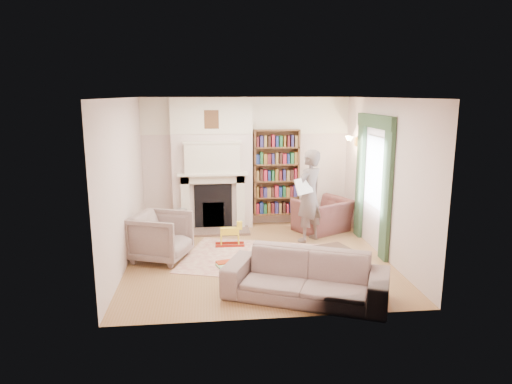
{
  "coord_description": "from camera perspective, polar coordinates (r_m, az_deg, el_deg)",
  "views": [
    {
      "loc": [
        -0.84,
        -7.66,
        2.86
      ],
      "look_at": [
        0.0,
        0.25,
        1.15
      ],
      "focal_mm": 32.0,
      "sensor_mm": 36.0,
      "label": 1
    }
  ],
  "objects": [
    {
      "name": "wall_right",
      "position": [
        8.39,
        15.66,
        1.65
      ],
      "size": [
        0.0,
        4.5,
        4.5
      ],
      "primitive_type": "plane",
      "rotation": [
        1.57,
        0.0,
        -1.57
      ],
      "color": "white",
      "rests_on": "floor"
    },
    {
      "name": "rug",
      "position": [
        8.19,
        -0.04,
        -8.25
      ],
      "size": [
        2.94,
        2.55,
        0.01
      ],
      "primitive_type": "cube",
      "rotation": [
        0.0,
        0.0,
        -0.29
      ],
      "color": "beige",
      "rests_on": "floor"
    },
    {
      "name": "pelmet",
      "position": [
        8.62,
        14.68,
        8.55
      ],
      "size": [
        0.09,
        1.7,
        0.24
      ],
      "primitive_type": "cube",
      "color": "#2F4930",
      "rests_on": "wall_right"
    },
    {
      "name": "wall_front",
      "position": [
        5.67,
        2.68,
        -2.82
      ],
      "size": [
        4.5,
        0.0,
        4.5
      ],
      "primitive_type": "plane",
      "rotation": [
        -1.57,
        0.0,
        0.0
      ],
      "color": "white",
      "rests_on": "floor"
    },
    {
      "name": "game_box_lid",
      "position": [
        7.9,
        -3.94,
        -8.82
      ],
      "size": [
        0.31,
        0.25,
        0.05
      ],
      "primitive_type": "cube",
      "rotation": [
        0.0,
        0.0,
        0.27
      ],
      "color": "#B63514",
      "rests_on": "rug"
    },
    {
      "name": "man_reading",
      "position": [
        8.96,
        6.63,
        -0.5
      ],
      "size": [
        0.79,
        0.76,
        1.83
      ],
      "primitive_type": "imported",
      "rotation": [
        0.0,
        0.0,
        3.82
      ],
      "color": "#60514D",
      "rests_on": "floor"
    },
    {
      "name": "board_game",
      "position": [
        7.77,
        -3.36,
        -9.28
      ],
      "size": [
        0.46,
        0.46,
        0.03
      ],
      "primitive_type": "cube",
      "rotation": [
        0.0,
        0.0,
        0.33
      ],
      "color": "#DDDD4E",
      "rests_on": "rug"
    },
    {
      "name": "paraffin_heater",
      "position": [
        9.58,
        -9.29,
        -3.69
      ],
      "size": [
        0.28,
        0.28,
        0.55
      ],
      "primitive_type": "cylinder",
      "rotation": [
        0.0,
        0.0,
        -0.19
      ],
      "color": "#B0B2B8",
      "rests_on": "floor"
    },
    {
      "name": "comic_annuals",
      "position": [
        7.8,
        2.77,
        -9.24
      ],
      "size": [
        0.54,
        0.41,
        0.02
      ],
      "color": "red",
      "rests_on": "rug"
    },
    {
      "name": "wall_left",
      "position": [
        7.92,
        -16.21,
        1.03
      ],
      "size": [
        0.0,
        4.5,
        4.5
      ],
      "primitive_type": "plane",
      "rotation": [
        1.57,
        0.0,
        1.57
      ],
      "color": "white",
      "rests_on": "floor"
    },
    {
      "name": "coffee_table",
      "position": [
        7.49,
        8.86,
        -8.62
      ],
      "size": [
        0.8,
        0.64,
        0.45
      ],
      "primitive_type": null,
      "rotation": [
        0.0,
        0.0,
        0.31
      ],
      "color": "black",
      "rests_on": "floor"
    },
    {
      "name": "wall_sconce",
      "position": [
        9.65,
        11.34,
        6.19
      ],
      "size": [
        0.2,
        0.24,
        0.24
      ],
      "primitive_type": null,
      "color": "gold",
      "rests_on": "wall_right"
    },
    {
      "name": "curtain_right",
      "position": [
        9.42,
        12.87,
        1.68
      ],
      "size": [
        0.07,
        0.32,
        2.4
      ],
      "primitive_type": "cube",
      "color": "#2F4930",
      "rests_on": "floor"
    },
    {
      "name": "window",
      "position": [
        8.74,
        14.64,
        2.45
      ],
      "size": [
        0.02,
        0.9,
        1.3
      ],
      "primitive_type": "cube",
      "color": "silver",
      "rests_on": "wall_right"
    },
    {
      "name": "bookcase",
      "position": [
        10.03,
        2.56,
        2.46
      ],
      "size": [
        1.0,
        0.24,
        1.85
      ],
      "primitive_type": "cube",
      "color": "brown",
      "rests_on": "floor"
    },
    {
      "name": "wall_back",
      "position": [
        10.05,
        -1.21,
        3.78
      ],
      "size": [
        4.5,
        0.0,
        4.5
      ],
      "primitive_type": "plane",
      "rotation": [
        1.57,
        0.0,
        0.0
      ],
      "color": "white",
      "rests_on": "floor"
    },
    {
      "name": "sofa",
      "position": [
        6.6,
        6.21,
        -10.44
      ],
      "size": [
        2.45,
        1.72,
        0.67
      ],
      "primitive_type": "imported",
      "rotation": [
        0.0,
        0.0,
        -0.41
      ],
      "color": "gray",
      "rests_on": "floor"
    },
    {
      "name": "rocking_horse",
      "position": [
        8.77,
        -3.3,
        -5.25
      ],
      "size": [
        0.56,
        0.23,
        0.49
      ],
      "primitive_type": null,
      "rotation": [
        0.0,
        0.0,
        -0.02
      ],
      "color": "yellow",
      "rests_on": "rug"
    },
    {
      "name": "curtain_left",
      "position": [
        8.13,
        16.03,
        -0.12
      ],
      "size": [
        0.07,
        0.32,
        2.4
      ],
      "primitive_type": "cube",
      "color": "#2F4930",
      "rests_on": "floor"
    },
    {
      "name": "armchair_left",
      "position": [
        8.19,
        -11.78,
        -5.48
      ],
      "size": [
        1.17,
        1.15,
        0.84
      ],
      "primitive_type": "imported",
      "rotation": [
        0.0,
        0.0,
        1.22
      ],
      "color": "#A39C87",
      "rests_on": "floor"
    },
    {
      "name": "fireplace",
      "position": [
        9.82,
        -5.48,
        3.45
      ],
      "size": [
        1.7,
        0.58,
        2.8
      ],
      "color": "white",
      "rests_on": "floor"
    },
    {
      "name": "floor",
      "position": [
        8.22,
        0.19,
        -8.23
      ],
      "size": [
        4.5,
        4.5,
        0.0
      ],
      "primitive_type": "plane",
      "color": "olive",
      "rests_on": "ground"
    },
    {
      "name": "newspaper",
      "position": [
        8.69,
        5.99,
        0.75
      ],
      "size": [
        0.42,
        0.38,
        0.3
      ],
      "primitive_type": "cube",
      "rotation": [
        -0.35,
        0.0,
        0.68
      ],
      "color": "white",
      "rests_on": "man_reading"
    },
    {
      "name": "ceiling",
      "position": [
        7.71,
        0.2,
        11.69
      ],
      "size": [
        4.5,
        4.5,
        0.0
      ],
      "primitive_type": "plane",
      "rotation": [
        3.14,
        0.0,
        0.0
      ],
      "color": "white",
      "rests_on": "wall_back"
    },
    {
      "name": "armchair_reading",
      "position": [
        9.76,
        8.36,
        -2.92
      ],
      "size": [
        1.38,
        1.33,
        0.69
      ],
      "primitive_type": "imported",
      "rotation": [
        0.0,
        0.0,
        3.64
      ],
      "color": "#552D2D",
      "rests_on": "floor"
    }
  ]
}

